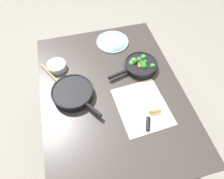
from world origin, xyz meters
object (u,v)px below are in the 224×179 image
Objects in this scene: skillet_broccoli at (140,65)px; prep_bowl_steel at (57,66)px; skillet_eggs at (73,93)px; cheese_block at (153,106)px; grater_knife at (148,115)px; dinner_plate_stack at (113,41)px; wooden_spoon at (59,83)px.

skillet_broccoli is 0.58m from prep_bowl_steel.
cheese_block is (0.21, 0.46, -0.01)m from skillet_eggs.
prep_bowl_steel is (-0.47, -0.53, 0.00)m from cheese_block.
grater_knife is 2.15× the size of prep_bowl_steel.
cheese_block is at bearing 8.20° from dinner_plate_stack.
skillet_broccoli is 1.31× the size of grater_knife.
skillet_eggs reaches higher than cheese_block.
skillet_eggs reaches higher than wooden_spoon.
wooden_spoon is 3.87× the size of cheese_block.
skillet_broccoli is at bearing 62.09° from wooden_spoon.
skillet_eggs is 1.07× the size of wooden_spoon.
prep_bowl_steel is at bearing 151.02° from wooden_spoon.
wooden_spoon is at bearing -55.63° from dinner_plate_stack.
prep_bowl_steel reaches higher than wooden_spoon.
grater_knife is (0.26, 0.41, -0.02)m from skillet_eggs.
prep_bowl_steel is (-0.14, -0.57, -0.01)m from skillet_broccoli.
skillet_broccoli is 0.38m from grater_knife.
cheese_block is at bearing 30.47° from wooden_spoon.
skillet_eggs is 0.27m from prep_bowl_steel.
skillet_broccoli reaches higher than wooden_spoon.
skillet_broccoli reaches higher than dinner_plate_stack.
skillet_broccoli reaches higher than grater_knife.
skillet_broccoli is 1.04× the size of skillet_eggs.
wooden_spoon is at bearing -13.47° from skillet_broccoli.
skillet_broccoli is at bearing 174.66° from cheese_block.
grater_knife is 1.12× the size of dinner_plate_stack.
dinner_plate_stack is at bearing -171.80° from cheese_block.
skillet_broccoli reaches higher than prep_bowl_steel.
skillet_broccoli is 4.30× the size of cheese_block.
dinner_plate_stack is (-0.42, 0.37, -0.01)m from skillet_eggs.
skillet_broccoli reaches higher than cheese_block.
dinner_plate_stack is (-0.30, -0.12, -0.02)m from skillet_broccoli.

